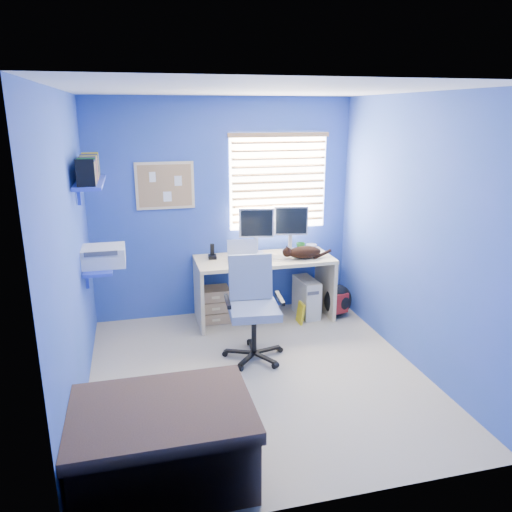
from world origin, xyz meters
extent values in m
cube|color=#AFA48C|center=(0.00, 0.00, 0.00)|extent=(3.00, 3.20, 0.00)
cube|color=white|center=(0.00, 0.00, 2.50)|extent=(3.00, 3.20, 0.00)
cube|color=#2C51AA|center=(0.00, 1.60, 1.25)|extent=(3.00, 0.01, 2.50)
cube|color=#2C51AA|center=(0.00, -1.60, 1.25)|extent=(3.00, 0.01, 2.50)
cube|color=#2C51AA|center=(-1.50, 0.00, 1.25)|extent=(0.01, 3.20, 2.50)
cube|color=#2C51AA|center=(1.50, 0.00, 1.25)|extent=(0.01, 3.20, 2.50)
cube|color=beige|center=(0.40, 1.26, 0.37)|extent=(1.55, 0.65, 0.74)
cube|color=silver|center=(0.13, 1.13, 0.85)|extent=(0.35, 0.29, 0.22)
cube|color=silver|center=(0.35, 1.45, 1.01)|extent=(0.42, 0.19, 0.54)
cube|color=silver|center=(0.77, 1.46, 1.01)|extent=(0.42, 0.20, 0.54)
cube|color=black|center=(-0.18, 1.37, 0.82)|extent=(0.10, 0.12, 0.17)
imported|color=#15601E|center=(0.89, 1.42, 0.79)|extent=(0.10, 0.09, 0.10)
cylinder|color=silver|center=(1.03, 1.44, 0.78)|extent=(0.13, 0.13, 0.07)
ellipsoid|color=black|center=(0.84, 1.13, 0.81)|extent=(0.40, 0.23, 0.14)
cube|color=beige|center=(0.91, 1.23, 0.23)|extent=(0.22, 0.45, 0.45)
cube|color=tan|center=(-0.18, 1.33, 0.20)|extent=(0.35, 0.28, 0.41)
cube|color=yellow|center=(0.77, 1.03, 0.12)|extent=(0.03, 0.17, 0.24)
ellipsoid|color=black|center=(1.26, 1.11, 0.19)|extent=(0.38, 0.32, 0.39)
cube|color=brown|center=(-0.92, -1.14, 0.27)|extent=(1.11, 0.79, 0.54)
cylinder|color=black|center=(0.05, 0.33, 0.03)|extent=(0.63, 0.63, 0.06)
cylinder|color=black|center=(0.05, 0.33, 0.26)|extent=(0.05, 0.05, 0.40)
cube|color=#7D8DB6|center=(0.05, 0.33, 0.50)|extent=(0.51, 0.51, 0.08)
cube|color=#7D8DB6|center=(0.07, 0.56, 0.77)|extent=(0.43, 0.10, 0.45)
cube|color=white|center=(0.65, 1.59, 1.55)|extent=(1.15, 0.01, 1.10)
cube|color=#A7794C|center=(0.65, 1.56, 1.55)|extent=(1.10, 0.03, 1.00)
cube|color=beige|center=(-0.65, 1.58, 1.55)|extent=(0.64, 0.02, 0.52)
cube|color=tan|center=(-0.65, 1.57, 1.55)|extent=(0.58, 0.01, 0.46)
cube|color=blue|center=(-1.36, 0.75, 0.92)|extent=(0.26, 0.55, 0.03)
cube|color=silver|center=(-1.32, 0.75, 1.02)|extent=(0.42, 0.34, 0.18)
cube|color=blue|center=(-1.37, 0.75, 1.72)|extent=(0.24, 0.90, 0.03)
cube|color=navy|center=(-1.38, 0.75, 1.84)|extent=(0.15, 0.80, 0.22)
camera|label=1|loc=(-1.01, -3.98, 2.34)|focal=35.00mm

